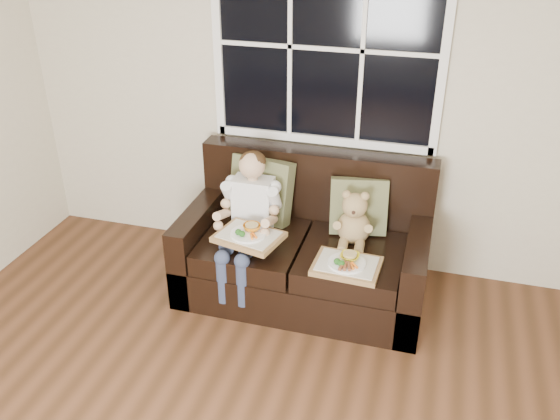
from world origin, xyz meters
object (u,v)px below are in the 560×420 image
(teddy_bear, at_px, (354,222))
(tray_right, at_px, (347,265))
(loveseat, at_px, (306,252))
(tray_left, at_px, (249,235))
(child, at_px, (249,210))

(teddy_bear, bearing_deg, tray_right, -90.32)
(loveseat, xyz_separation_m, teddy_bear, (0.33, -0.01, 0.30))
(loveseat, relative_size, tray_left, 3.53)
(teddy_bear, relative_size, tray_right, 0.92)
(child, relative_size, teddy_bear, 2.25)
(tray_left, height_order, tray_right, tray_left)
(loveseat, xyz_separation_m, tray_right, (0.35, -0.34, 0.17))
(loveseat, relative_size, child, 1.87)
(tray_left, bearing_deg, child, 121.87)
(tray_left, xyz_separation_m, tray_right, (0.67, -0.02, -0.10))
(loveseat, xyz_separation_m, child, (-0.38, -0.12, 0.35))
(child, relative_size, tray_left, 1.89)
(loveseat, height_order, tray_right, loveseat)
(loveseat, distance_m, teddy_bear, 0.45)
(loveseat, bearing_deg, tray_right, -44.26)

